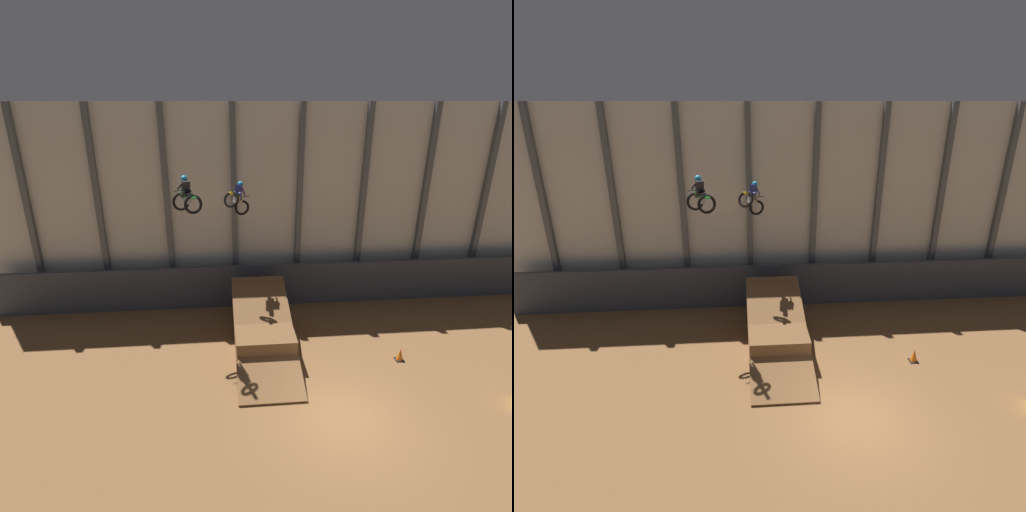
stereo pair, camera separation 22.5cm
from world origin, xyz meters
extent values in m
plane|color=brown|center=(0.00, 0.00, 0.00)|extent=(60.00, 60.00, 0.00)
cube|color=beige|center=(0.00, 9.60, 5.17)|extent=(32.00, 0.12, 10.33)
cube|color=#4C5156|center=(-13.51, 9.40, 5.17)|extent=(0.28, 0.28, 10.33)
cube|color=#4C5156|center=(-10.13, 9.40, 5.17)|extent=(0.28, 0.28, 10.33)
cube|color=#4C5156|center=(-6.76, 9.40, 5.17)|extent=(0.28, 0.28, 10.33)
cube|color=#4C5156|center=(-3.38, 9.40, 5.17)|extent=(0.28, 0.28, 10.33)
cube|color=#4C5156|center=(0.00, 9.40, 5.17)|extent=(0.28, 0.28, 10.33)
cube|color=#4C5156|center=(3.38, 9.40, 5.17)|extent=(0.28, 0.28, 10.33)
cube|color=#4C5156|center=(6.76, 9.40, 5.17)|extent=(0.28, 0.28, 10.33)
cube|color=#4C5156|center=(10.13, 9.40, 5.17)|extent=(0.28, 0.28, 10.33)
cube|color=#383D47|center=(0.00, 8.55, 1.15)|extent=(31.36, 0.20, 2.31)
cube|color=brown|center=(-2.39, 5.02, 0.65)|extent=(2.49, 4.47, 1.30)
cube|color=brown|center=(-2.39, 7.01, 1.09)|extent=(2.54, 0.50, 2.17)
cube|color=brown|center=(-2.39, 4.06, 1.09)|extent=(2.54, 6.46, 2.36)
torus|color=black|center=(-5.67, 5.45, 6.53)|extent=(0.75, 0.49, 0.74)
torus|color=black|center=(-5.10, 4.18, 6.72)|extent=(0.75, 0.49, 0.74)
cube|color=#B7B7BC|center=(-5.37, 4.79, 6.75)|extent=(0.39, 0.58, 0.35)
cube|color=green|center=(-5.45, 4.97, 6.93)|extent=(0.37, 0.51, 0.30)
cube|color=black|center=(-5.29, 4.61, 7.00)|extent=(0.38, 0.59, 0.20)
cube|color=green|center=(-5.07, 4.13, 6.99)|extent=(0.28, 0.39, 0.11)
cylinder|color=#B7B7BC|center=(-5.61, 5.32, 6.79)|extent=(0.18, 0.32, 0.50)
cylinder|color=black|center=(-5.61, 5.31, 7.03)|extent=(0.58, 0.38, 0.04)
cube|color=black|center=(-5.39, 4.82, 7.25)|extent=(0.36, 0.36, 0.52)
sphere|color=#2393CC|center=(-5.45, 4.95, 7.55)|extent=(0.36, 0.37, 0.29)
cylinder|color=black|center=(-5.51, 4.79, 6.98)|extent=(0.26, 0.39, 0.37)
cylinder|color=black|center=(-5.29, 4.89, 6.98)|extent=(0.26, 0.39, 0.37)
cylinder|color=black|center=(-5.63, 4.98, 7.24)|extent=(0.28, 0.49, 0.31)
cylinder|color=black|center=(-5.34, 5.11, 7.24)|extent=(0.28, 0.49, 0.31)
torus|color=black|center=(-3.07, 7.80, 5.62)|extent=(0.85, 0.71, 0.70)
torus|color=black|center=(-3.59, 6.68, 6.28)|extent=(0.85, 0.71, 0.70)
cube|color=#B7B7BC|center=(-3.33, 7.25, 6.08)|extent=(0.41, 0.61, 0.49)
cube|color=yellow|center=(-3.23, 7.47, 6.18)|extent=(0.39, 0.54, 0.42)
cube|color=black|center=(-3.37, 7.16, 6.38)|extent=(0.38, 0.57, 0.37)
cube|color=yellow|center=(-3.58, 6.71, 6.56)|extent=(0.27, 0.37, 0.22)
cylinder|color=#B7B7BC|center=(-3.09, 7.76, 5.92)|extent=(0.24, 0.44, 0.39)
cylinder|color=black|center=(-3.06, 7.83, 6.15)|extent=(0.66, 0.07, 0.04)
cube|color=navy|center=(-3.24, 7.44, 6.54)|extent=(0.37, 0.36, 0.52)
sphere|color=#2393CC|center=(-3.14, 7.66, 6.77)|extent=(0.38, 0.43, 0.35)
cylinder|color=navy|center=(-3.38, 7.43, 6.28)|extent=(0.22, 0.31, 0.42)
cylinder|color=navy|center=(-3.16, 7.33, 6.28)|extent=(0.22, 0.31, 0.42)
cylinder|color=navy|center=(-3.29, 7.71, 6.44)|extent=(0.24, 0.40, 0.44)
cylinder|color=navy|center=(-3.00, 7.58, 6.44)|extent=(0.24, 0.40, 0.44)
cube|color=black|center=(3.33, 3.05, 0.01)|extent=(0.36, 0.36, 0.03)
cone|color=orange|center=(3.33, 3.05, 0.31)|extent=(0.28, 0.28, 0.55)
camera|label=1|loc=(-4.08, -10.61, 10.38)|focal=28.00mm
camera|label=2|loc=(-3.85, -10.63, 10.38)|focal=28.00mm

